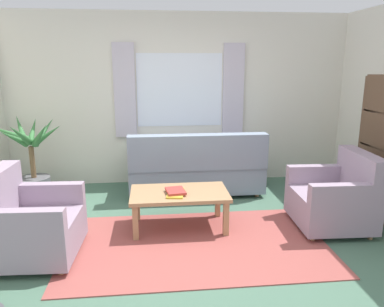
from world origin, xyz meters
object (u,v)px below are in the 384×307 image
couch (196,169)px  armchair_left (28,224)px  book_stack_on_table (176,192)px  armchair_right (336,198)px  coffee_table (179,196)px  potted_plant (32,163)px

couch → armchair_left: 2.46m
couch → book_stack_on_table: 1.26m
armchair_left → armchair_right: bearing=-81.2°
couch → armchair_right: 1.96m
couch → armchair_right: (1.46, -1.30, -0.01)m
couch → armchair_left: size_ratio=2.16×
couch → book_stack_on_table: couch is taller
armchair_right → coffee_table: bearing=-92.7°
couch → coffee_table: bearing=74.0°
armchair_left → armchair_right: 3.31m
couch → coffee_table: couch is taller
coffee_table → potted_plant: size_ratio=0.91×
book_stack_on_table → potted_plant: potted_plant is taller
couch → book_stack_on_table: (-0.37, -1.20, 0.09)m
armchair_right → coffee_table: size_ratio=0.80×
couch → potted_plant: (-2.30, 0.08, 0.13)m
book_stack_on_table → potted_plant: size_ratio=0.29×
coffee_table → armchair_right: bearing=-5.0°
armchair_left → potted_plant: size_ratio=0.73×
armchair_left → book_stack_on_table: bearing=-70.1°
couch → potted_plant: size_ratio=1.57×
potted_plant → armchair_right: bearing=-20.2°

